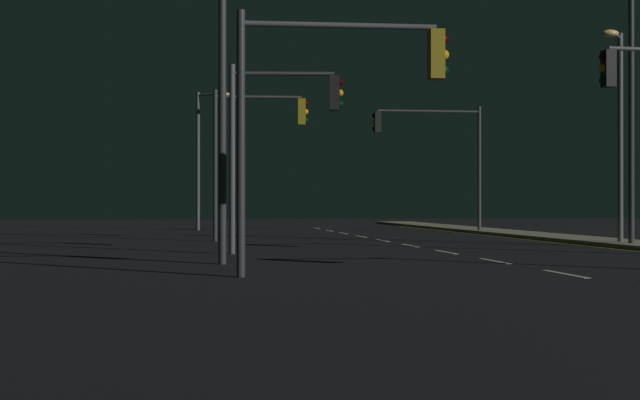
{
  "coord_description": "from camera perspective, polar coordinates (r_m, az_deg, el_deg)",
  "views": [
    {
      "loc": [
        -7.53,
        -3.89,
        1.41
      ],
      "look_at": [
        -1.99,
        31.21,
        1.51
      ],
      "focal_mm": 51.2,
      "sensor_mm": 36.0,
      "label": 1
    }
  ],
  "objects": [
    {
      "name": "ground_plane",
      "position": [
        22.72,
        10.42,
        -3.71
      ],
      "size": [
        112.0,
        112.0,
        0.0
      ],
      "primitive_type": "plane",
      "color": "black",
      "rests_on": "ground"
    },
    {
      "name": "lane_markings_center",
      "position": [
        26.04,
        7.86,
        -3.24
      ],
      "size": [
        0.14,
        50.0,
        0.01
      ],
      "color": "silver",
      "rests_on": "ground"
    },
    {
      "name": "lane_edge_line",
      "position": [
        29.48,
        17.36,
        -2.88
      ],
      "size": [
        0.14,
        53.0,
        0.01
      ],
      "color": "gold",
      "rests_on": "ground"
    },
    {
      "name": "traffic_light_mid_left",
      "position": [
        25.1,
        -2.49,
        4.9
      ],
      "size": [
        3.11,
        0.61,
        5.2
      ],
      "color": "#4C4C51",
      "rests_on": "ground"
    },
    {
      "name": "street_lamp_corner",
      "position": [
        31.04,
        18.15,
        5.08
      ],
      "size": [
        1.31,
        1.45,
        6.78
      ],
      "color": "#4C4C51",
      "rests_on": "sidewalk_right"
    },
    {
      "name": "traffic_light_mid_right",
      "position": [
        33.27,
        -4.08,
        4.04
      ],
      "size": [
        3.46,
        0.49,
        5.5
      ],
      "color": "#2D3033",
      "rests_on": "ground"
    },
    {
      "name": "street_lamp_median",
      "position": [
        46.45,
        -7.29,
        3.34
      ],
      "size": [
        1.72,
        1.5,
        7.0
      ],
      "color": "#4C4C51",
      "rests_on": "ground"
    },
    {
      "name": "traffic_light_overhead_east",
      "position": [
        42.17,
        7.11,
        3.65
      ],
      "size": [
        5.11,
        0.39,
        5.71
      ],
      "color": "#38383D",
      "rests_on": "sidewalk_right"
    },
    {
      "name": "traffic_light_far_center",
      "position": [
        17.49,
        0.97,
        6.93
      ],
      "size": [
        4.09,
        0.44,
        5.04
      ],
      "color": "#2D3033",
      "rests_on": "ground"
    },
    {
      "name": "street_lamp_mid_block",
      "position": [
        21.42,
        -6.74,
        8.85
      ],
      "size": [
        1.58,
        1.79,
        7.96
      ],
      "color": "#2D3033",
      "rests_on": "ground"
    }
  ]
}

